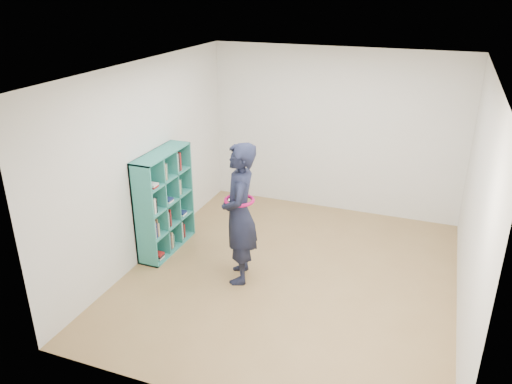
% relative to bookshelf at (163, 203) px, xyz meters
% --- Properties ---
extents(floor, '(4.50, 4.50, 0.00)m').
position_rel_bookshelf_xyz_m(floor, '(1.86, -0.08, -0.69)').
color(floor, olive).
rests_on(floor, ground).
extents(ceiling, '(4.50, 4.50, 0.00)m').
position_rel_bookshelf_xyz_m(ceiling, '(1.86, -0.08, 1.91)').
color(ceiling, white).
rests_on(ceiling, wall_back).
extents(wall_left, '(0.02, 4.50, 2.60)m').
position_rel_bookshelf_xyz_m(wall_left, '(-0.14, -0.08, 0.61)').
color(wall_left, silver).
rests_on(wall_left, floor).
extents(wall_right, '(0.02, 4.50, 2.60)m').
position_rel_bookshelf_xyz_m(wall_right, '(3.86, -0.08, 0.61)').
color(wall_right, silver).
rests_on(wall_right, floor).
extents(wall_back, '(4.00, 0.02, 2.60)m').
position_rel_bookshelf_xyz_m(wall_back, '(1.86, 2.17, 0.61)').
color(wall_back, silver).
rests_on(wall_back, floor).
extents(wall_front, '(4.00, 0.02, 2.60)m').
position_rel_bookshelf_xyz_m(wall_front, '(1.86, -2.33, 0.61)').
color(wall_front, silver).
rests_on(wall_front, floor).
extents(bookshelf, '(0.31, 1.07, 1.42)m').
position_rel_bookshelf_xyz_m(bookshelf, '(0.00, 0.00, 0.00)').
color(bookshelf, teal).
rests_on(bookshelf, floor).
extents(person, '(0.62, 0.75, 1.78)m').
position_rel_bookshelf_xyz_m(person, '(1.27, -0.34, 0.20)').
color(person, black).
rests_on(person, floor).
extents(smartphone, '(0.06, 0.09, 0.13)m').
position_rel_bookshelf_xyz_m(smartphone, '(1.12, -0.31, 0.32)').
color(smartphone, silver).
rests_on(smartphone, person).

